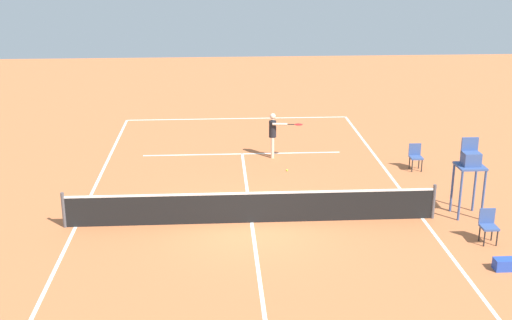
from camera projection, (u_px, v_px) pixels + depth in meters
The scene contains 9 objects.
ground_plane at pixel (252, 223), 19.76m from camera, with size 60.00×60.00×0.00m, color #C66B3D.
court_lines at pixel (252, 222), 19.76m from camera, with size 10.40×24.61×0.01m.
tennis_net at pixel (252, 207), 19.61m from camera, with size 11.00×0.10×1.07m.
player_serving at pixel (274, 131), 25.43m from camera, with size 1.27×0.70×1.74m.
tennis_ball at pixel (287, 170), 24.19m from camera, with size 0.07×0.07×0.07m, color #CCE033.
umpire_chair at pixel (470, 165), 19.80m from camera, with size 0.80×0.80×2.41m.
courtside_chair_near at pixel (488, 224), 18.31m from camera, with size 0.44×0.46×0.95m.
courtside_chair_mid at pixel (416, 156), 24.20m from camera, with size 0.44×0.46×0.95m.
equipment_bag at pixel (509, 264), 16.88m from camera, with size 0.76×0.32×0.30m, color #2647B7.
Camera 1 is at (0.99, 18.18, 7.91)m, focal length 46.85 mm.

